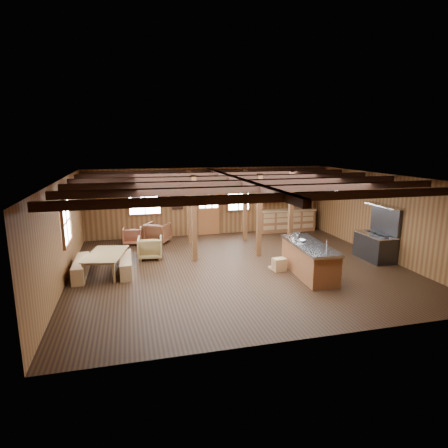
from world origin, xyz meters
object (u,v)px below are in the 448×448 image
Objects in this scene: commercial_range at (377,242)px; dining_table at (108,264)px; armchair_c at (150,248)px; armchair_b at (158,233)px; armchair_a at (132,236)px; kitchen_island at (309,259)px.

commercial_range is 8.58m from dining_table.
armchair_b is at bearing -96.62° from armchair_c.
armchair_a is (0.75, 3.25, 0.01)m from dining_table.
dining_table is 1.81m from armchair_c.
kitchen_island reaches higher than armchair_a.
armchair_b reaches higher than dining_table.
commercial_range is at bearing 157.12° from armchair_a.
kitchen_island is 6.20m from armchair_b.
dining_table is 2.21× the size of armchair_c.
armchair_b is at bearing -16.02° from dining_table.
kitchen_island is 1.44× the size of dining_table.
kitchen_island is at bearing 152.92° from armchair_c.
kitchen_island is at bearing 139.98° from armchair_a.
commercial_range is 2.57× the size of armchair_a.
armchair_b is (0.96, -0.03, 0.07)m from armchair_a.
armchair_a is 0.96m from armchair_b.
armchair_b is at bearing 133.35° from kitchen_island.
armchair_b is (1.71, 3.22, 0.08)m from dining_table.
armchair_a is at bearing 139.27° from kitchen_island.
armchair_b is 1.07× the size of armchair_c.
armchair_a is at bearing 27.40° from armchair_b.
commercial_range reaches higher than armchair_c.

